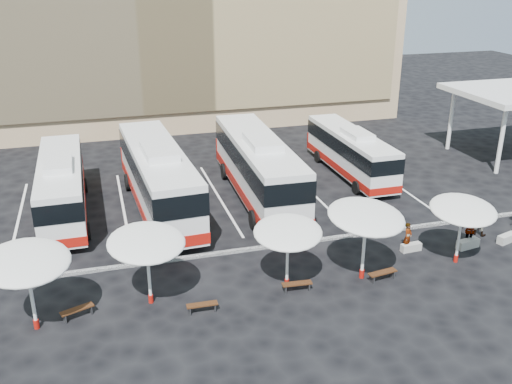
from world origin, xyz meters
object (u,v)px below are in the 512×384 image
object	(u,v)px
sunshade_0	(26,262)
bus_0	(62,185)
bus_3	(350,151)
wood_bench_2	(297,285)
passenger_0	(408,237)
wood_bench_0	(77,311)
passenger_1	(480,218)
wood_bench_3	(382,274)
sunshade_2	(288,232)
sunshade_3	(366,217)
conc_bench_1	(468,244)
bus_2	(258,165)
sunshade_4	(463,210)
passenger_2	(470,230)
conc_bench_2	(507,238)
conc_bench_0	(411,247)
bus_1	(158,176)
sunshade_1	(146,243)
wood_bench_1	(202,306)

from	to	relation	value
sunshade_0	bus_0	bearing A→B (deg)	85.57
bus_3	wood_bench_2	world-z (taller)	bus_3
bus_0	passenger_0	distance (m)	19.78
wood_bench_0	passenger_1	size ratio (longest dim) A/B	0.76
wood_bench_0	passenger_1	xyz separation A→B (m)	(21.21, 2.16, 0.62)
wood_bench_3	passenger_0	xyz separation A→B (m)	(2.67, 2.38, 0.43)
sunshade_2	passenger_1	world-z (taller)	sunshade_2
sunshade_3	wood_bench_3	xyz separation A→B (m)	(0.82, -0.48, -2.82)
conc_bench_1	passenger_1	world-z (taller)	passenger_1
bus_0	bus_2	world-z (taller)	bus_2
sunshade_4	wood_bench_3	bearing A→B (deg)	-172.51
sunshade_2	wood_bench_0	distance (m)	9.60
wood_bench_2	passenger_2	xyz separation A→B (m)	(10.22, 1.71, 0.60)
wood_bench_3	conc_bench_2	distance (m)	8.47
conc_bench_0	bus_2	bearing A→B (deg)	121.13
bus_0	sunshade_2	distance (m)	15.20
bus_3	passenger_0	distance (m)	11.65
bus_0	sunshade_0	xyz separation A→B (m)	(-0.91, -11.68, 1.18)
conc_bench_0	passenger_0	size ratio (longest dim) A/B	0.71
wood_bench_0	wood_bench_3	distance (m)	13.80
sunshade_0	passenger_0	bearing A→B (deg)	5.97
wood_bench_2	wood_bench_3	xyz separation A→B (m)	(4.19, -0.21, 0.01)
bus_0	passenger_2	bearing A→B (deg)	-27.13
passenger_1	wood_bench_0	bearing A→B (deg)	58.18
conc_bench_0	bus_3	bearing A→B (deg)	80.96
sunshade_2	passenger_1	size ratio (longest dim) A/B	2.05
passenger_0	passenger_1	xyz separation A→B (m)	(4.77, 0.60, 0.18)
sunshade_0	conc_bench_2	world-z (taller)	sunshade_0
sunshade_4	wood_bench_2	world-z (taller)	sunshade_4
wood_bench_2	passenger_1	xyz separation A→B (m)	(11.62, 2.77, 0.62)
conc_bench_2	passenger_1	world-z (taller)	passenger_1
bus_0	bus_1	size ratio (longest dim) A/B	0.86
conc_bench_1	passenger_0	size ratio (longest dim) A/B	0.82
passenger_1	bus_3	bearing A→B (deg)	-23.39
bus_0	sunshade_2	xyz separation A→B (m)	(10.00, -11.42, 0.88)
sunshade_0	wood_bench_2	world-z (taller)	sunshade_0
sunshade_0	wood_bench_2	distance (m)	11.53
wood_bench_3	conc_bench_1	xyz separation A→B (m)	(5.88, 1.72, -0.10)
bus_3	conc_bench_1	bearing A→B (deg)	-84.38
sunshade_1	wood_bench_0	size ratio (longest dim) A/B	2.78
sunshade_3	wood_bench_3	size ratio (longest dim) A/B	3.04
conc_bench_1	conc_bench_2	xyz separation A→B (m)	(2.42, -0.01, -0.01)
conc_bench_1	passenger_1	bearing A→B (deg)	39.12
sunshade_1	wood_bench_1	world-z (taller)	sunshade_1
sunshade_0	passenger_1	size ratio (longest dim) A/B	2.36
passenger_0	passenger_1	size ratio (longest dim) A/B	0.81
bus_2	sunshade_0	xyz separation A→B (m)	(-12.66, -10.98, 0.88)
passenger_0	passenger_2	bearing A→B (deg)	-39.73
bus_0	wood_bench_2	size ratio (longest dim) A/B	8.24
sunshade_3	passenger_2	xyz separation A→B (m)	(6.86, 1.43, -2.24)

